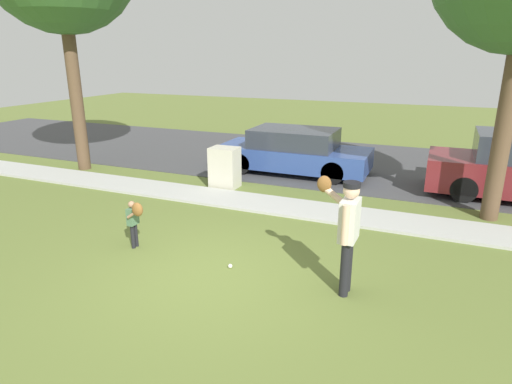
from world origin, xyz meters
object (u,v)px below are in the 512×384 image
(person_child, at_px, (135,217))
(baseball, at_px, (230,266))
(utility_cabinet, at_px, (225,167))
(person_adult, at_px, (347,225))
(parked_wagon_blue, at_px, (294,151))

(person_child, bearing_deg, baseball, 0.89)
(baseball, xyz_separation_m, utility_cabinet, (-2.20, 4.19, 0.51))
(person_adult, xyz_separation_m, baseball, (-1.92, 0.02, -1.06))
(person_adult, bearing_deg, utility_cabinet, -44.14)
(person_adult, height_order, parked_wagon_blue, person_adult)
(person_adult, xyz_separation_m, utility_cabinet, (-4.12, 4.22, -0.55))
(person_adult, relative_size, person_child, 1.82)
(person_child, xyz_separation_m, utility_cabinet, (-0.25, 4.17, -0.09))
(utility_cabinet, distance_m, parked_wagon_blue, 2.48)
(person_child, xyz_separation_m, baseball, (1.94, -0.02, -0.60))
(baseball, height_order, parked_wagon_blue, parked_wagon_blue)
(person_adult, xyz_separation_m, parked_wagon_blue, (-2.86, 6.36, -0.44))
(baseball, bearing_deg, person_adult, -0.69)
(utility_cabinet, xyz_separation_m, parked_wagon_blue, (1.26, 2.14, 0.11))
(person_child, distance_m, utility_cabinet, 4.18)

